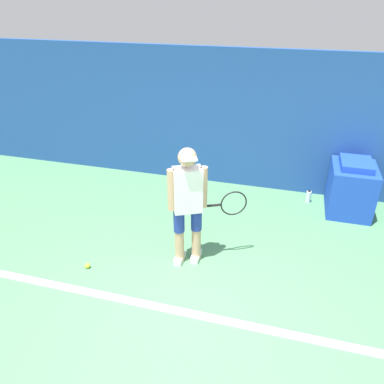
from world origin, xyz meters
TOP-DOWN VIEW (x-y plane):
  - ground_plane at (0.00, 0.00)m, footprint 24.00×24.00m
  - back_wall at (0.00, 3.56)m, footprint 24.00×0.10m
  - court_baseline at (0.00, 0.29)m, footprint 21.60×0.10m
  - tennis_player at (-0.32, 1.20)m, footprint 0.91×0.53m
  - tennis_ball at (-1.53, 0.68)m, footprint 0.07×0.07m
  - covered_chair at (1.79, 3.07)m, footprint 0.66×0.79m
  - water_bottle at (1.19, 3.20)m, footprint 0.08×0.08m

SIDE VIEW (x-z plane):
  - ground_plane at x=0.00m, z-range 0.00..0.00m
  - court_baseline at x=0.00m, z-range 0.00..0.01m
  - tennis_ball at x=-1.53m, z-range 0.00..0.07m
  - water_bottle at x=1.19m, z-range -0.01..0.21m
  - covered_chair at x=1.79m, z-range -0.02..0.85m
  - tennis_player at x=-0.32m, z-range 0.08..1.66m
  - back_wall at x=0.00m, z-range 0.00..2.36m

